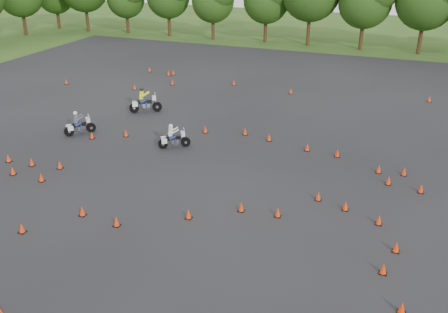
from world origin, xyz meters
The scene contains 7 objects.
ground centered at (0.00, 0.00, 0.00)m, with size 140.00×140.00×0.00m, color #2D5119.
asphalt_pad centered at (0.00, 6.00, 0.01)m, with size 62.00×62.00×0.00m, color black.
treeline centered at (1.91, 35.30, 4.68)m, with size 87.43×32.54×10.78m.
traffic_cones centered at (0.56, 5.36, 0.23)m, with size 36.67×33.05×0.45m.
rider_grey centered at (-11.17, 6.53, 0.81)m, with size 2.08×0.64×1.61m, color #484951, non-canonical shape.
rider_yellow centered at (-9.31, 11.99, 0.93)m, with size 2.41×0.74×1.86m, color #CBD913, non-canonical shape.
rider_white centered at (-4.35, 6.72, 0.78)m, with size 2.01×0.62×1.55m, color silver, non-canonical shape.
Camera 1 is at (8.79, -18.79, 12.07)m, focal length 40.00 mm.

